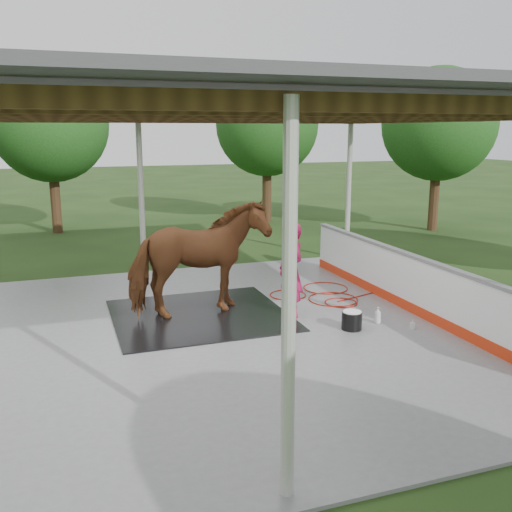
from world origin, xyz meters
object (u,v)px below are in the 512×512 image
object	(u,v)px
horse	(199,259)
wash_bucket	(352,320)
handler	(291,270)
dasher_board	(410,284)

from	to	relation	value
horse	wash_bucket	size ratio (longest dim) A/B	7.10
handler	wash_bucket	size ratio (longest dim) A/B	4.96
handler	dasher_board	bearing A→B (deg)	72.85
handler	wash_bucket	xyz separation A→B (m)	(0.75, -1.08, -0.74)
handler	wash_bucket	bearing A→B (deg)	28.07
horse	handler	world-z (taller)	horse
horse	wash_bucket	distance (m)	3.10
dasher_board	handler	distance (m)	2.47
dasher_board	horse	world-z (taller)	horse
handler	horse	bearing A→B (deg)	-116.48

